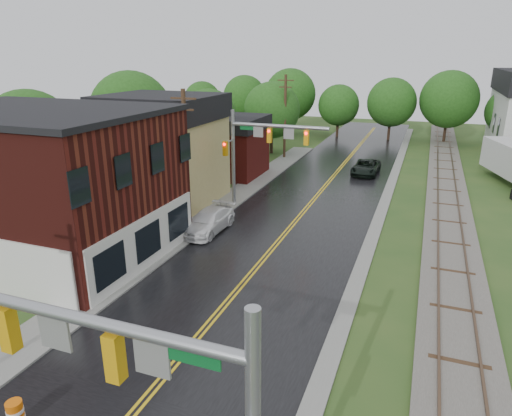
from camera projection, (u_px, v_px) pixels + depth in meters
The scene contains 18 objects.
main_road at pixel (313, 200), 36.34m from camera, with size 10.00×90.00×0.02m, color black.
curb_right at pixel (389, 190), 38.97m from camera, with size 0.80×70.00×0.12m, color gray.
sidewalk_left at pixel (216, 210), 33.98m from camera, with size 2.40×50.00×0.12m, color gray.
brick_building at pixel (38, 182), 25.88m from camera, with size 14.30×10.30×8.30m.
yellow_house at pixel (165, 161), 35.44m from camera, with size 8.00×7.00×6.40m, color tan.
darkred_building at pixel (224, 152), 43.40m from camera, with size 7.00×6.00×4.40m, color #3F0F0C.
railroad at pixel (447, 195), 37.40m from camera, with size 3.20×80.00×0.30m.
traffic_signal_near at pixel (150, 389), 8.77m from camera, with size 7.34×0.30×7.20m.
traffic_signal_far at pixel (260, 142), 33.24m from camera, with size 7.34×0.43×7.20m.
utility_pole_b at pixel (186, 156), 30.00m from camera, with size 1.80×0.28×9.00m.
utility_pole_c at pixel (285, 115), 49.50m from camera, with size 1.80×0.28×9.00m.
tree_left_a at pixel (31, 138), 34.14m from camera, with size 6.80×6.80×8.67m.
tree_left_b at pixel (132, 115), 42.14m from camera, with size 7.60×7.60×9.69m.
tree_left_c at pixel (210, 119), 48.28m from camera, with size 6.00×6.00×7.65m.
tree_left_e at pixel (273, 112), 51.83m from camera, with size 6.40×6.40×8.16m.
suv_dark at pixel (366, 167), 43.92m from camera, with size 2.31×5.02×1.39m, color black.
pickup_white at pixel (209, 221), 29.73m from camera, with size 2.00×4.91×1.43m, color white.
construction_barrel at pixel (16, 414), 14.19m from camera, with size 0.50×0.50×0.89m, color #E1620A.
Camera 1 is at (7.92, -4.00, 11.09)m, focal length 32.00 mm.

